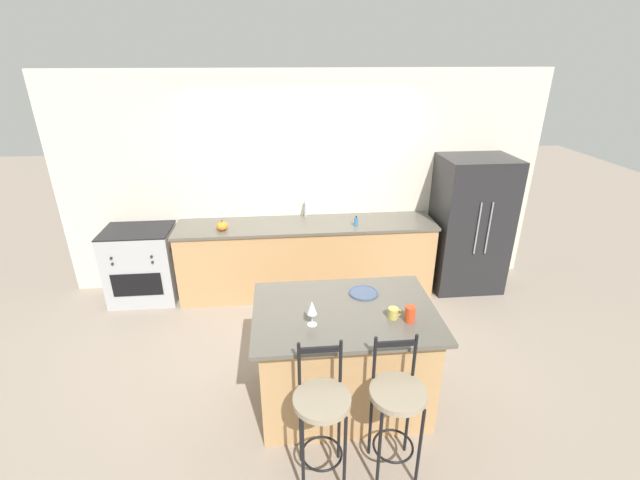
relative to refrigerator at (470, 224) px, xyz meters
The scene contains 15 objects.
ground_plane 2.27m from the refrigerator, behind, with size 18.00×18.00×0.00m, color gray.
wall_back 2.16m from the refrigerator, 169.88° to the left, with size 6.00×0.07×2.70m.
back_counter 2.11m from the refrigerator, behind, with size 3.18×0.69×0.93m.
sink_faucet 2.10m from the refrigerator, behind, with size 0.02×0.13×0.22m.
kitchen_island 2.73m from the refrigerator, 134.53° to the right, with size 1.50×1.04×0.93m.
refrigerator is the anchor object (origin of this frame).
oven_range 4.13m from the refrigerator, behind, with size 0.80×0.63×0.92m.
bar_stool_near 3.43m from the refrigerator, 128.99° to the right, with size 0.40×0.40×1.09m.
bar_stool_far 3.12m from the refrigerator, 121.61° to the right, with size 0.40×0.40×1.09m.
dinner_plate 2.38m from the refrigerator, 135.24° to the right, with size 0.26×0.26×0.02m.
wine_glass 3.03m from the refrigerator, 136.04° to the right, with size 0.08×0.08×0.21m.
coffee_mug 2.57m from the refrigerator, 126.50° to the right, with size 0.11×0.08×0.09m.
tumbler_cup 2.55m from the refrigerator, 123.65° to the right, with size 0.08×0.08×0.13m.
pumpkin_decoration 3.08m from the refrigerator, behind, with size 0.14×0.14×0.13m.
soap_bottle 1.50m from the refrigerator, behind, with size 0.05×0.05×0.13m.
Camera 1 is at (-0.30, -4.51, 2.86)m, focal length 24.00 mm.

